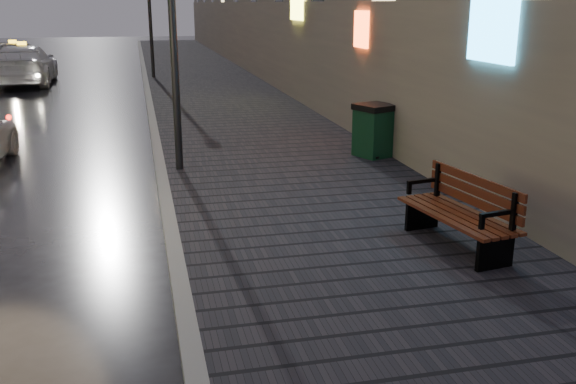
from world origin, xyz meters
name	(u,v)px	position (x,y,z in m)	size (l,w,h in m)	color
ground	(29,345)	(0.00, 0.00, 0.00)	(120.00, 120.00, 0.00)	black
sidewalk	(205,80)	(3.90, 21.00, 0.07)	(4.60, 58.00, 0.15)	black
curb	(146,82)	(1.50, 21.00, 0.07)	(0.20, 58.00, 0.15)	slate
bench	(462,212)	(5.09, 1.12, 0.62)	(0.91, 1.89, 0.93)	black
trash_bin	(375,130)	(5.80, 6.17, 0.69)	(0.91, 0.91, 1.06)	#0D321B
taxi_mid	(24,65)	(-3.20, 21.78, 0.78)	(2.18, 5.36, 1.56)	white
taxi_far	(14,57)	(-4.50, 27.50, 0.66)	(2.21, 4.78, 1.33)	silver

